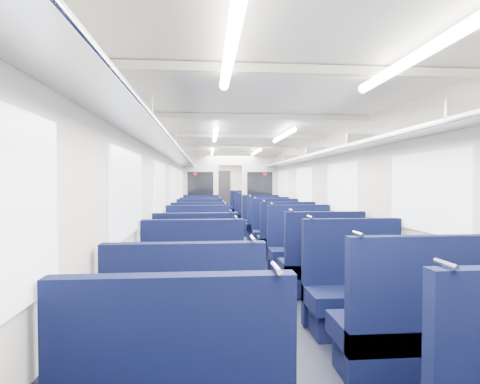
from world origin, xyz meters
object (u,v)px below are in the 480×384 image
end_door (222,193)px  seat_24 (203,211)px  seat_14 (200,235)px  seat_27 (243,209)px  seat_15 (276,234)px  seat_18 (202,223)px  seat_8 (196,272)px  seat_23 (249,213)px  seat_16 (201,228)px  seat_25 (245,211)px  seat_4 (186,353)px  seat_13 (286,242)px  seat_11 (300,253)px  seat_6 (192,299)px  seat_12 (199,243)px  seat_20 (203,216)px  seat_10 (198,254)px  seat_7 (356,296)px  seat_17 (267,227)px  seat_21 (252,216)px  seat_19 (261,223)px  seat_5 (406,334)px  bulkhead (230,191)px  seat_26 (204,209)px  seat_22 (203,214)px  seat_9 (321,269)px

end_door → seat_24: (-0.83, -2.48, -0.64)m
seat_14 → seat_27: 8.12m
seat_15 → seat_18: bearing=124.0°
seat_8 → seat_23: 9.09m
seat_16 → seat_25: bearing=73.6°
seat_4 → seat_13: size_ratio=1.00×
seat_11 → seat_23: (0.00, 7.73, 0.00)m
seat_6 → seat_12: (0.00, 3.49, 0.00)m
seat_4 → seat_20: 10.31m
seat_4 → seat_27: 13.84m
seat_10 → seat_14: (0.00, 2.19, 0.00)m
seat_24 → seat_7: bearing=-81.7°
seat_17 → seat_21: (0.00, 3.17, 0.00)m
seat_12 → seat_24: (0.00, 7.82, 0.00)m
seat_15 → seat_18: size_ratio=1.00×
seat_4 → seat_10: bearing=90.0°
seat_19 → seat_25: bearing=90.0°
seat_8 → seat_25: 10.41m
end_door → seat_19: (0.83, -6.90, -0.64)m
end_door → seat_16: size_ratio=1.71×
seat_11 → seat_24: same height
end_door → seat_17: end_door is taller
end_door → seat_5: bearing=-86.8°
seat_13 → bulkhead: bearing=101.5°
bulkhead → seat_4: (-0.83, -8.78, -0.87)m
seat_13 → seat_20: 5.85m
seat_6 → seat_26: size_ratio=1.00×
seat_5 → seat_27: bearing=90.0°
end_door → seat_8: end_door is taller
seat_4 → seat_27: size_ratio=1.00×
seat_11 → seat_19: (0.00, 4.58, 0.00)m
seat_19 → seat_25: (0.00, 4.49, 0.00)m
seat_16 → seat_17: size_ratio=1.00×
seat_5 → seat_27: size_ratio=1.00×
seat_10 → seat_22: size_ratio=1.00×
seat_18 → seat_23: size_ratio=1.00×
seat_5 → seat_24: same height
bulkhead → seat_27: size_ratio=2.40×
end_door → seat_23: bearing=-77.5°
seat_10 → seat_26: same height
seat_22 → seat_27: bearing=56.5°
seat_24 → seat_27: (1.66, 1.21, 0.00)m
end_door → seat_19: 6.98m
seat_5 → seat_13: size_ratio=1.00×
seat_4 → seat_5: size_ratio=1.00×
seat_5 → seat_8: bearing=127.7°
seat_7 → seat_24: bearing=98.3°
seat_9 → seat_20: bearing=101.8°
seat_18 → seat_22: (0.00, 2.99, 0.00)m
seat_17 → seat_27: 6.69m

